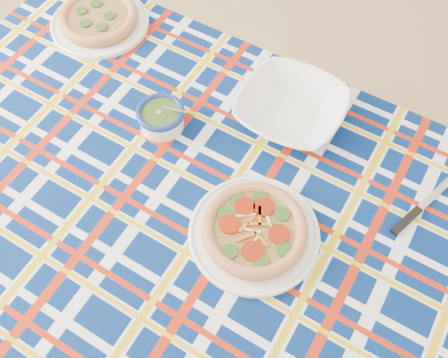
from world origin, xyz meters
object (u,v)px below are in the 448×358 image
(main_focaccia_plate, at_px, (255,229))
(pesto_bowl, at_px, (161,116))
(dining_table, at_px, (193,211))
(serving_bowl, at_px, (291,109))

(main_focaccia_plate, relative_size, pesto_bowl, 2.47)
(dining_table, bearing_deg, pesto_bowl, 142.01)
(pesto_bowl, xyz_separation_m, serving_bowl, (0.30, 0.10, -0.00))
(dining_table, relative_size, serving_bowl, 6.75)
(main_focaccia_plate, height_order, pesto_bowl, pesto_bowl)
(dining_table, xyz_separation_m, serving_bowl, (0.17, 0.28, 0.11))
(pesto_bowl, bearing_deg, main_focaccia_plate, -39.44)
(serving_bowl, bearing_deg, dining_table, -121.85)
(main_focaccia_plate, bearing_deg, dining_table, 159.71)
(dining_table, xyz_separation_m, main_focaccia_plate, (0.16, -0.06, 0.10))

